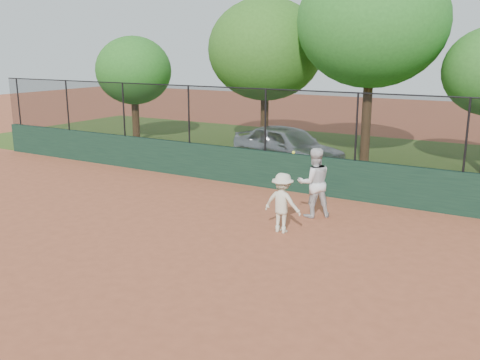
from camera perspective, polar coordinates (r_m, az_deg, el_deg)
The scene contains 10 objects.
ground at distance 12.50m, azimuth -8.37°, elevation -6.99°, with size 80.00×80.00×0.00m, color #A45335.
back_wall at distance 17.20m, azimuth 4.14°, elevation 0.99°, with size 26.00×0.20×1.20m, color #183524.
grass_strip at distance 22.74m, azimuth 10.88°, elevation 2.41°, with size 36.00×12.00×0.01m, color #2E4917.
parked_car at distance 20.29m, azimuth 5.08°, elevation 3.57°, with size 1.92×4.78×1.63m, color silver.
player_second at distance 14.38m, azimuth 7.90°, elevation -0.27°, with size 0.91×0.71×1.88m, color silver.
player_main at distance 13.12m, azimuth 4.54°, elevation -2.45°, with size 0.97×0.62×2.13m.
fence_assembly at distance 16.93m, azimuth 4.15°, elevation 6.41°, with size 26.00×0.06×2.00m.
tree_0 at distance 26.43m, azimuth -11.29°, elevation 11.36°, with size 3.72×3.38×5.01m.
tree_1 at distance 24.23m, azimuth 2.70°, elevation 13.73°, with size 5.18×4.71×6.62m.
tree_2 at distance 21.38m, azimuth 13.88°, elevation 16.07°, with size 5.72×5.20×7.87m.
Camera 1 is at (7.43, -9.04, 4.42)m, focal length 40.00 mm.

